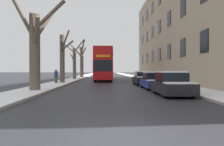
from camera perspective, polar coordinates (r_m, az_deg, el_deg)
ground_plane at (r=5.11m, az=5.31°, el=-16.96°), size 320.00×320.00×0.00m
sidewalk_left at (r=58.09m, az=-6.96°, el=-0.73°), size 2.64×130.00×0.16m
sidewalk_right at (r=58.21m, az=4.65°, el=-0.73°), size 2.64×130.00×0.16m
terrace_facade_right at (r=31.90m, az=21.42°, el=11.50°), size 9.10×43.17×15.08m
bare_tree_left_0 at (r=16.50m, az=-19.39°, el=6.57°), size 3.85×3.09×6.72m
bare_tree_left_1 at (r=25.42m, az=-12.80°, el=3.96°), size 1.68×2.30×6.03m
bare_tree_left_2 at (r=36.02m, az=-9.82°, el=2.90°), size 3.97×2.48×6.47m
bare_tree_left_3 at (r=46.24m, az=-7.94°, el=3.47°), size 3.45×3.83×7.77m
double_decker_bus at (r=32.00m, az=-2.28°, el=2.56°), size 2.54×10.44×4.58m
parked_car_0 at (r=13.92m, az=15.37°, el=-2.88°), size 1.79×3.92×1.50m
parked_car_1 at (r=18.62m, az=10.95°, el=-2.04°), size 1.83×4.08×1.44m
parked_car_2 at (r=23.81m, az=8.15°, el=-1.40°), size 1.85×4.38×1.45m
pedestrian_left_sidewalk at (r=24.99m, az=-14.40°, el=-0.74°), size 0.37×0.37×1.68m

